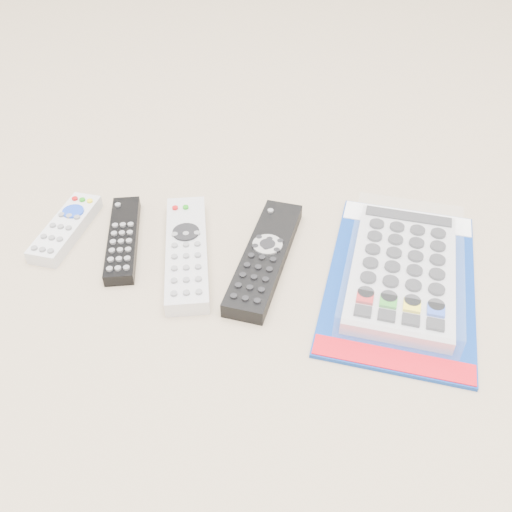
# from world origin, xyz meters

# --- Properties ---
(remote_small_grey) EXTENTS (0.07, 0.16, 0.02)m
(remote_small_grey) POSITION_xyz_m (-0.23, 0.05, 0.01)
(remote_small_grey) COLOR silver
(remote_small_grey) RESTS_ON ground
(remote_slim_black) EXTENTS (0.07, 0.18, 0.02)m
(remote_slim_black) POSITION_xyz_m (-0.14, 0.03, 0.01)
(remote_slim_black) COLOR black
(remote_slim_black) RESTS_ON ground
(remote_silver_dvd) EXTENTS (0.10, 0.23, 0.03)m
(remote_silver_dvd) POSITION_xyz_m (-0.05, 0.01, 0.01)
(remote_silver_dvd) COLOR silver
(remote_silver_dvd) RESTS_ON ground
(remote_large_black) EXTENTS (0.10, 0.24, 0.03)m
(remote_large_black) POSITION_xyz_m (0.06, 0.01, 0.01)
(remote_large_black) COLOR black
(remote_large_black) RESTS_ON ground
(jumbo_remote_packaged) EXTENTS (0.24, 0.35, 0.04)m
(jumbo_remote_packaged) POSITION_xyz_m (0.25, -0.01, 0.02)
(jumbo_remote_packaged) COLOR navy
(jumbo_remote_packaged) RESTS_ON ground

